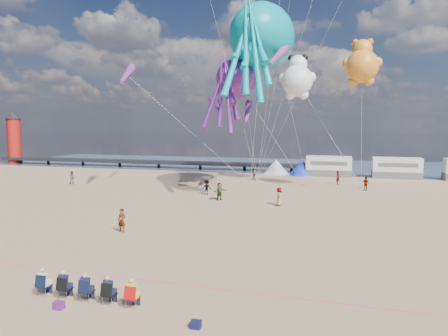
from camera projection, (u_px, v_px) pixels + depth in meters
The scene contains 32 objects.
ground at pixel (206, 252), 23.84m from camera, with size 120.00×120.00×0.00m, color tan.
water at pixel (298, 165), 76.37m from camera, with size 120.00×120.00×0.00m, color #38506B.
pier at pixel (139, 162), 73.52m from camera, with size 60.00×3.00×0.50m, color black.
lighthouse at pixel (14, 141), 80.91m from camera, with size 2.60×2.60×9.00m, color #A5140F.
motorhome_0 at pixel (329, 166), 60.22m from camera, with size 6.60×2.50×3.00m, color silver.
motorhome_1 at pixel (397, 168), 57.59m from camera, with size 6.60×2.50×3.00m, color silver.
tent_white at pixel (276, 167), 62.47m from camera, with size 4.00×4.00×2.40m, color white.
tent_blue at pixel (302, 167), 61.36m from camera, with size 4.00×4.00×2.40m, color #1933CC.
spectator_row at pixel (87, 286), 17.13m from camera, with size 6.10×0.90×1.30m, color black, non-canonical shape.
cooler_purple at pixel (59, 305), 16.43m from camera, with size 0.40×0.30×0.32m, color #531B65.
cooler_navy at pixel (196, 324), 14.86m from camera, with size 0.38×0.28×0.30m, color #121238.
rope_line at pixel (172, 284), 19.06m from camera, with size 0.03×0.03×34.00m, color #F2338C.
standing_person at pixel (122, 220), 28.31m from camera, with size 0.61×0.40×1.68m, color tan.
beachgoer_1 at pixel (72, 178), 51.50m from camera, with size 0.84×0.55×1.73m, color #7F6659.
beachgoer_2 at pixel (207, 188), 43.80m from camera, with size 0.77×0.60×1.59m, color #7F6659.
beachgoer_3 at pixel (366, 184), 46.61m from camera, with size 1.04×0.60×1.61m, color #7F6659.
beachgoer_4 at pixel (219, 191), 40.61m from camera, with size 1.04×0.43×1.77m, color #7F6659.
beachgoer_5 at pixel (338, 178), 51.51m from camera, with size 1.66×0.53×1.80m, color #7F6659.
beachgoer_6 at pixel (279, 197), 37.66m from camera, with size 0.65×0.43×1.78m, color #7F6659.
beachgoer_7 at pixel (254, 174), 55.71m from camera, with size 0.81×0.52×1.65m, color #7F6659.
sandbag_a at pixel (250, 186), 49.82m from camera, with size 0.50×0.35×0.22m, color gray.
sandbag_b at pixel (304, 185), 50.24m from camera, with size 0.50×0.35×0.22m, color gray.
sandbag_c at pixel (361, 187), 48.65m from camera, with size 0.50×0.35×0.22m, color gray.
sandbag_d at pixel (308, 184), 51.54m from camera, with size 0.50×0.35×0.22m, color gray.
sandbag_e at pixel (257, 181), 54.48m from camera, with size 0.50×0.35×0.22m, color gray.
kite_octopus_teal at pixel (262, 37), 45.16m from camera, with size 5.20×12.13×13.86m, color #0398A4, non-canonical shape.
kite_octopus_purple at pixel (236, 79), 46.90m from camera, with size 4.12×9.61×10.98m, color #691F86, non-canonical shape.
kite_panda at pixel (297, 81), 50.85m from camera, with size 4.84×4.55×6.83m, color white, non-canonical shape.
kite_teddy_orange at pixel (362, 66), 43.95m from camera, with size 4.38×4.12×6.18m, color orange, non-canonical shape.
windsock_left at pixel (127, 75), 45.62m from camera, with size 1.10×6.86×6.86m, color red, non-canonical shape.
windsock_mid at pixel (278, 55), 41.19m from camera, with size 1.00×6.21×6.21m, color red, non-canonical shape.
windsock_right at pixel (247, 112), 47.23m from camera, with size 0.90×5.15×5.15m, color red, non-canonical shape.
Camera 1 is at (7.49, -21.96, 7.51)m, focal length 32.00 mm.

